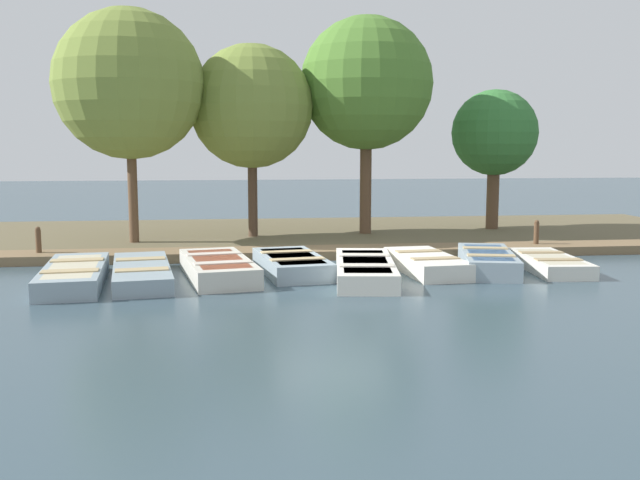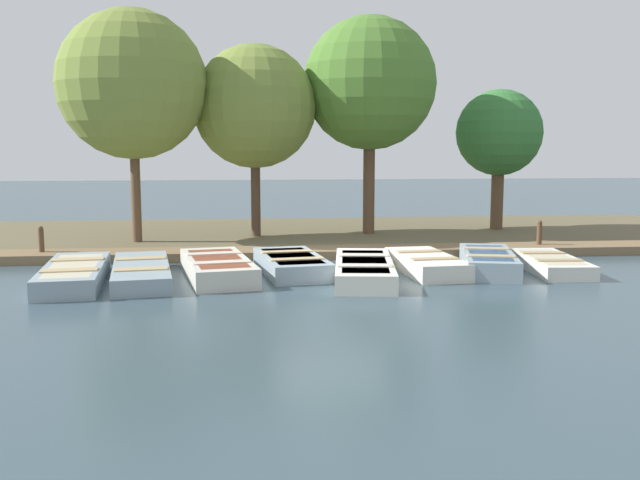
# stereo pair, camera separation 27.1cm
# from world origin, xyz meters

# --- Properties ---
(ground_plane) EXTENTS (80.00, 80.00, 0.00)m
(ground_plane) POSITION_xyz_m (0.00, 0.00, 0.00)
(ground_plane) COLOR #384C56
(shore_bank) EXTENTS (8.00, 24.00, 0.17)m
(shore_bank) POSITION_xyz_m (-5.00, 0.00, 0.09)
(shore_bank) COLOR brown
(shore_bank) RESTS_ON ground_plane
(dock_walkway) EXTENTS (1.14, 18.41, 0.21)m
(dock_walkway) POSITION_xyz_m (-1.48, 0.00, 0.11)
(dock_walkway) COLOR brown
(dock_walkway) RESTS_ON ground_plane
(rowboat_0) EXTENTS (3.49, 1.45, 0.39)m
(rowboat_0) POSITION_xyz_m (1.32, -5.20, 0.19)
(rowboat_0) COLOR #8C9EA8
(rowboat_0) RESTS_ON ground_plane
(rowboat_1) EXTENTS (3.59, 1.55, 0.35)m
(rowboat_1) POSITION_xyz_m (1.09, -3.96, 0.17)
(rowboat_1) COLOR #8C9EA8
(rowboat_1) RESTS_ON ground_plane
(rowboat_2) EXTENTS (3.28, 1.73, 0.42)m
(rowboat_2) POSITION_xyz_m (0.96, -2.46, 0.21)
(rowboat_2) COLOR beige
(rowboat_2) RESTS_ON ground_plane
(rowboat_3) EXTENTS (2.91, 1.57, 0.39)m
(rowboat_3) POSITION_xyz_m (0.59, -0.93, 0.19)
(rowboat_3) COLOR #8C9EA8
(rowboat_3) RESTS_ON ground_plane
(rowboat_4) EXTENTS (3.60, 1.61, 0.39)m
(rowboat_4) POSITION_xyz_m (1.38, 0.48, 0.19)
(rowboat_4) COLOR silver
(rowboat_4) RESTS_ON ground_plane
(rowboat_5) EXTENTS (2.77, 1.28, 0.39)m
(rowboat_5) POSITION_xyz_m (0.82, 1.91, 0.19)
(rowboat_5) COLOR silver
(rowboat_5) RESTS_ON ground_plane
(rowboat_6) EXTENTS (3.01, 1.69, 0.43)m
(rowboat_6) POSITION_xyz_m (0.84, 3.25, 0.21)
(rowboat_6) COLOR #8C9EA8
(rowboat_6) RESTS_ON ground_plane
(rowboat_7) EXTENTS (2.73, 1.24, 0.33)m
(rowboat_7) POSITION_xyz_m (0.92, 4.59, 0.16)
(rowboat_7) COLOR silver
(rowboat_7) RESTS_ON ground_plane
(mooring_post_near) EXTENTS (0.13, 0.13, 0.82)m
(mooring_post_near) POSITION_xyz_m (-1.56, -6.59, 0.41)
(mooring_post_near) COLOR brown
(mooring_post_near) RESTS_ON ground_plane
(mooring_post_far) EXTENTS (0.13, 0.13, 0.82)m
(mooring_post_far) POSITION_xyz_m (-1.56, 5.39, 0.41)
(mooring_post_far) COLOR brown
(mooring_post_far) RESTS_ON ground_plane
(park_tree_far_left) EXTENTS (3.78, 3.78, 6.08)m
(park_tree_far_left) POSITION_xyz_m (-3.44, -4.69, 4.18)
(park_tree_far_left) COLOR brown
(park_tree_far_left) RESTS_ON ground_plane
(park_tree_left) EXTENTS (3.33, 3.33, 5.37)m
(park_tree_left) POSITION_xyz_m (-4.28, -1.59, 3.69)
(park_tree_left) COLOR #4C3828
(park_tree_left) RESTS_ON ground_plane
(park_tree_center) EXTENTS (3.69, 3.69, 6.22)m
(park_tree_center) POSITION_xyz_m (-4.59, 1.61, 4.35)
(park_tree_center) COLOR brown
(park_tree_center) RESTS_ON ground_plane
(park_tree_right) EXTENTS (2.54, 2.54, 4.30)m
(park_tree_right) POSITION_xyz_m (-5.24, 5.61, 3.00)
(park_tree_right) COLOR brown
(park_tree_right) RESTS_ON ground_plane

